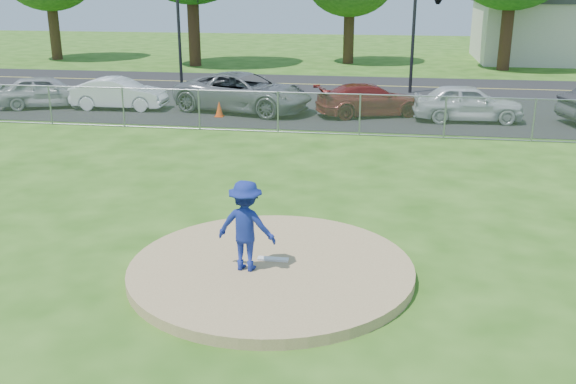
% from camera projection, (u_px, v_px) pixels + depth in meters
% --- Properties ---
extents(ground, '(120.00, 120.00, 0.00)m').
position_uv_depth(ground, '(326.00, 148.00, 21.60)').
color(ground, '#265312').
rests_on(ground, ground).
extents(pitchers_mound, '(5.40, 5.40, 0.20)m').
position_uv_depth(pitchers_mound, '(271.00, 269.00, 12.19)').
color(pitchers_mound, '#A18558').
rests_on(pitchers_mound, ground).
extents(pitching_rubber, '(0.60, 0.15, 0.04)m').
position_uv_depth(pitching_rubber, '(273.00, 259.00, 12.34)').
color(pitching_rubber, white).
rests_on(pitching_rubber, pitchers_mound).
extents(chain_link_fence, '(40.00, 0.06, 1.50)m').
position_uv_depth(chain_link_fence, '(332.00, 114.00, 23.24)').
color(chain_link_fence, gray).
rests_on(chain_link_fence, ground).
extents(parking_lot, '(50.00, 8.00, 0.01)m').
position_uv_depth(parking_lot, '(342.00, 111.00, 27.70)').
color(parking_lot, black).
rests_on(parking_lot, ground).
extents(street, '(60.00, 7.00, 0.01)m').
position_uv_depth(street, '(353.00, 85.00, 34.74)').
color(street, black).
rests_on(street, ground).
extents(traffic_signal_left, '(1.28, 0.20, 5.60)m').
position_uv_depth(traffic_signal_left, '(183.00, 22.00, 33.15)').
color(traffic_signal_left, black).
rests_on(traffic_signal_left, ground).
extents(pitcher, '(1.18, 0.77, 1.71)m').
position_uv_depth(pitcher, '(246.00, 226.00, 11.72)').
color(pitcher, navy).
rests_on(pitcher, pitchers_mound).
extents(traffic_cone, '(0.33, 0.33, 0.65)m').
position_uv_depth(traffic_cone, '(219.00, 109.00, 26.46)').
color(traffic_cone, '#F0470C').
rests_on(traffic_cone, parking_lot).
extents(parked_car_silver, '(4.47, 3.07, 1.41)m').
position_uv_depth(parked_car_silver, '(46.00, 91.00, 28.37)').
color(parked_car_silver, '#A3A2A7').
rests_on(parked_car_silver, parking_lot).
extents(parked_car_white, '(4.15, 1.60, 1.35)m').
position_uv_depth(parked_car_white, '(119.00, 94.00, 27.99)').
color(parked_car_white, white).
rests_on(parked_car_white, parking_lot).
extents(parked_car_gray, '(6.41, 4.13, 1.64)m').
position_uv_depth(parked_car_gray, '(244.00, 92.00, 27.43)').
color(parked_car_gray, slate).
rests_on(parked_car_gray, parking_lot).
extents(parked_car_darkred, '(4.87, 3.36, 1.31)m').
position_uv_depth(parked_car_darkred, '(370.00, 100.00, 26.58)').
color(parked_car_darkred, maroon).
rests_on(parked_car_darkred, parking_lot).
extents(parked_car_pearl, '(4.39, 2.00, 1.46)m').
position_uv_depth(parked_car_pearl, '(468.00, 103.00, 25.52)').
color(parked_car_pearl, silver).
rests_on(parked_car_pearl, parking_lot).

